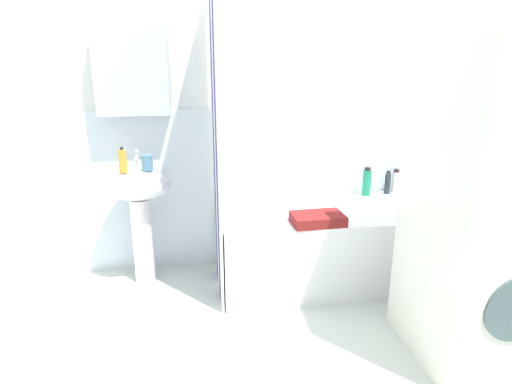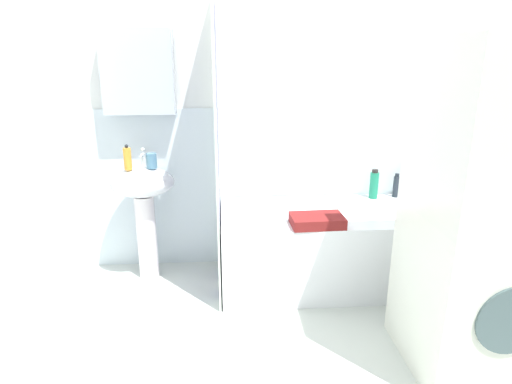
# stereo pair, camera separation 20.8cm
# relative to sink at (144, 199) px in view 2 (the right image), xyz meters

# --- Properties ---
(ground_plane) EXTENTS (4.80, 5.60, 0.04)m
(ground_plane) POSITION_rel_sink_xyz_m (0.98, -1.03, -0.62)
(ground_plane) COLOR silver
(wall_back_tiled) EXTENTS (3.60, 0.18, 2.40)m
(wall_back_tiled) POSITION_rel_sink_xyz_m (0.92, 0.23, 0.54)
(wall_back_tiled) COLOR white
(wall_back_tiled) RESTS_ON ground_plane
(sink) EXTENTS (0.44, 0.34, 0.82)m
(sink) POSITION_rel_sink_xyz_m (0.00, 0.00, 0.00)
(sink) COLOR white
(sink) RESTS_ON ground_plane
(faucet) EXTENTS (0.03, 0.12, 0.12)m
(faucet) POSITION_rel_sink_xyz_m (0.00, 0.08, 0.28)
(faucet) COLOR silver
(faucet) RESTS_ON sink
(soap_dispenser) EXTENTS (0.05, 0.05, 0.17)m
(soap_dispenser) POSITION_rel_sink_xyz_m (-0.08, -0.03, 0.30)
(soap_dispenser) COLOR gold
(soap_dispenser) RESTS_ON sink
(toothbrush_cup) EXTENTS (0.07, 0.07, 0.10)m
(toothbrush_cup) POSITION_rel_sink_xyz_m (0.07, -0.00, 0.27)
(toothbrush_cup) COLOR teal
(toothbrush_cup) RESTS_ON sink
(bathtub) EXTENTS (1.61, 0.71, 0.53)m
(bathtub) POSITION_rel_sink_xyz_m (1.35, -0.16, -0.33)
(bathtub) COLOR white
(bathtub) RESTS_ON ground_plane
(shower_curtain) EXTENTS (0.01, 0.71, 2.00)m
(shower_curtain) POSITION_rel_sink_xyz_m (0.53, -0.16, 0.40)
(shower_curtain) COLOR white
(shower_curtain) RESTS_ON ground_plane
(body_wash_bottle) EXTENTS (0.05, 0.05, 0.23)m
(body_wash_bottle) POSITION_rel_sink_xyz_m (2.05, 0.11, 0.04)
(body_wash_bottle) COLOR #324E97
(body_wash_bottle) RESTS_ON bathtub
(conditioner_bottle) EXTENTS (0.06, 0.06, 0.19)m
(conditioner_bottle) POSITION_rel_sink_xyz_m (1.93, 0.14, 0.02)
(conditioner_bottle) COLOR white
(conditioner_bottle) RESTS_ON bathtub
(shampoo_bottle) EXTENTS (0.04, 0.04, 0.18)m
(shampoo_bottle) POSITION_rel_sink_xyz_m (1.85, 0.12, 0.02)
(shampoo_bottle) COLOR #232B34
(shampoo_bottle) RESTS_ON bathtub
(lotion_bottle) EXTENTS (0.06, 0.06, 0.22)m
(lotion_bottle) POSITION_rel_sink_xyz_m (1.68, 0.10, 0.04)
(lotion_bottle) COLOR #1C805C
(lotion_bottle) RESTS_ON bathtub
(towel_folded) EXTENTS (0.34, 0.22, 0.07)m
(towel_folded) POSITION_rel_sink_xyz_m (1.14, -0.42, -0.03)
(towel_folded) COLOR maroon
(towel_folded) RESTS_ON bathtub
(washer_dryer_stack) EXTENTS (0.61, 0.64, 1.64)m
(washer_dryer_stack) POSITION_rel_sink_xyz_m (1.81, -1.06, 0.22)
(washer_dryer_stack) COLOR silver
(washer_dryer_stack) RESTS_ON ground_plane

